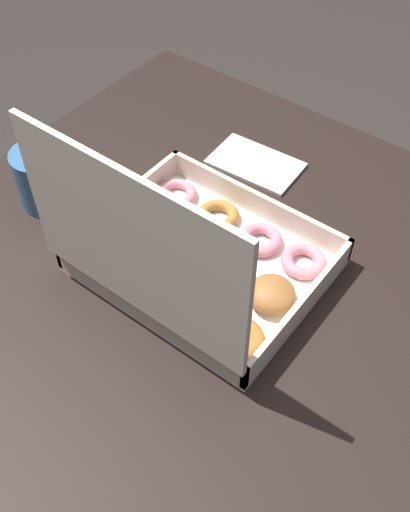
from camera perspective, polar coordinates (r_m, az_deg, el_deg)
ground_plane at (r=1.54m, az=1.27°, el=-20.24°), size 8.00×8.00×0.00m
dining_table at (r=0.97m, az=1.92°, el=-6.40°), size 0.94×0.85×0.77m
donut_box at (r=0.82m, az=-1.44°, el=-0.32°), size 0.33×0.28×0.28m
coffee_mug at (r=0.98m, az=-15.09°, el=7.32°), size 0.09×0.09×0.10m
paper_napkin at (r=1.04m, az=4.84°, el=8.77°), size 0.16×0.10×0.01m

